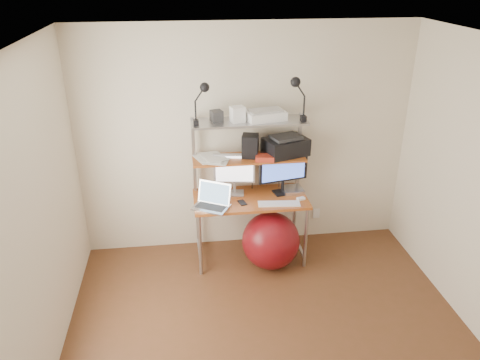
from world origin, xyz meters
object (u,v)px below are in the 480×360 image
Objects in this scene: monitor_black at (283,169)px; monitor_silver at (234,171)px; exercise_ball at (271,241)px; laptop at (213,202)px; printer at (286,146)px.

monitor_silver is at bearing 163.44° from monitor_black.
monitor_black reaches higher than exercise_ball.
laptop is 0.72× the size of exercise_ball.
printer reaches higher than monitor_silver.
printer is (0.81, 0.29, 0.46)m from laptop.
monitor_silver is at bearing 163.61° from printer.
monitor_silver is at bearing 137.04° from exercise_ball.
monitor_black is 0.84m from laptop.
monitor_black is 1.05× the size of printer.
monitor_black is (0.52, -0.05, 0.01)m from monitor_silver.
monitor_silver is 0.84m from exercise_ball.
exercise_ball is (0.35, -0.33, -0.69)m from monitor_silver.
monitor_silver reaches higher than exercise_ball.
exercise_ball is at bearing -138.43° from printer.
monitor_black is 1.23× the size of laptop.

